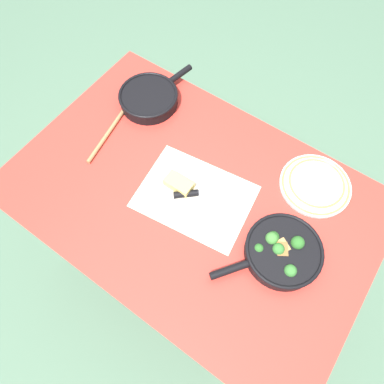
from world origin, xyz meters
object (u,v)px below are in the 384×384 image
(grater_knife, at_px, (197,193))
(cheese_block, at_px, (179,183))
(skillet_eggs, at_px, (149,98))
(dinner_plate_stack, at_px, (316,184))
(wooden_spoon, at_px, (120,116))
(skillet_broccoli, at_px, (282,252))

(grater_knife, relative_size, cheese_block, 1.90)
(skillet_eggs, xyz_separation_m, cheese_block, (-0.32, 0.24, -0.01))
(cheese_block, relative_size, dinner_plate_stack, 0.40)
(wooden_spoon, distance_m, grater_knife, 0.45)
(grater_knife, bearing_deg, dinner_plate_stack, -2.61)
(grater_knife, xyz_separation_m, cheese_block, (0.07, 0.01, 0.01))
(dinner_plate_stack, bearing_deg, wooden_spoon, 11.79)
(cheese_block, distance_m, dinner_plate_stack, 0.47)
(grater_knife, bearing_deg, cheese_block, 143.81)
(skillet_eggs, height_order, grater_knife, skillet_eggs)
(cheese_block, bearing_deg, wooden_spoon, -17.17)
(skillet_broccoli, relative_size, cheese_block, 3.33)
(grater_knife, distance_m, cheese_block, 0.07)
(skillet_eggs, distance_m, wooden_spoon, 0.13)
(grater_knife, bearing_deg, skillet_broccoli, -45.89)
(skillet_broccoli, xyz_separation_m, grater_knife, (0.34, -0.02, -0.02))
(cheese_block, bearing_deg, grater_knife, -174.10)
(skillet_eggs, height_order, wooden_spoon, skillet_eggs)
(cheese_block, xyz_separation_m, dinner_plate_stack, (-0.39, -0.27, -0.01))
(wooden_spoon, bearing_deg, skillet_broccoli, -110.11)
(wooden_spoon, height_order, dinner_plate_stack, dinner_plate_stack)
(skillet_eggs, bearing_deg, grater_knife, -110.34)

